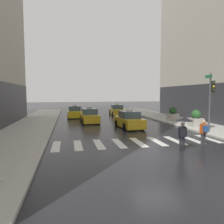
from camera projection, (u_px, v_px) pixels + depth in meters
The scene contains 11 objects.
ground_plane at pixel (157, 155), 11.24m from camera, with size 160.00×160.00×0.00m, color black.
crosswalk_markings at pixel (138, 142), 14.16m from camera, with size 11.30×2.80×0.01m.
traffic_light_pole at pixel (211, 94), 17.07m from camera, with size 0.44×0.84×4.80m.
taxi_lead at pixel (129, 120), 20.30m from camera, with size 2.11×4.62×1.80m.
taxi_second at pixel (89, 116), 24.02m from camera, with size 2.05×4.60×1.80m.
taxi_third at pixel (75, 112), 29.24m from camera, with size 1.95×4.55×1.80m.
taxi_fourth at pixel (117, 110), 32.94m from camera, with size 2.09×4.61×1.80m.
pedestrian_with_umbrella at pixel (184, 125), 11.86m from camera, with size 0.96×0.96×1.94m.
pedestrian_with_backpack at pixel (204, 131), 12.99m from camera, with size 0.55×0.43×1.65m.
planter_near_corner at pixel (196, 119), 20.13m from camera, with size 1.10×1.10×1.60m.
planter_mid_block at pixel (173, 114), 24.83m from camera, with size 1.10×1.10×1.60m.
Camera 1 is at (-4.61, -10.27, 3.24)m, focal length 33.51 mm.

